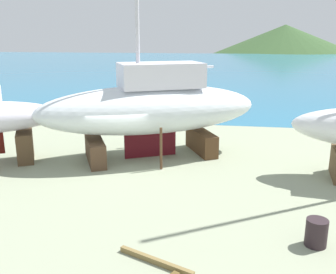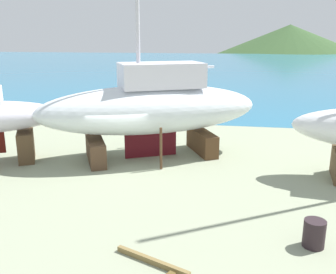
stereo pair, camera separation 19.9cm
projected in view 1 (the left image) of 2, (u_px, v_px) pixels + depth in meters
The scene contains 6 objects.
ground_plane at pixel (88, 209), 12.96m from camera, with size 52.83×52.83×0.00m, color gray.
sea_water at pixel (204, 66), 73.70m from camera, with size 155.08×100.92×0.01m, color teal.
headland_hill at pixel (284, 51), 137.79m from camera, with size 93.77×93.77×18.82m, color #34522A.
sailboat_mid_port at pixel (151, 107), 17.93m from camera, with size 11.07×7.72×16.40m.
barrel_rust_mid at pixel (316, 233), 10.62m from camera, with size 0.61×0.61×0.79m, color #2B1F23.
timber_long_aft at pixel (156, 261), 9.83m from camera, with size 2.26×0.12×0.15m, color olive.
Camera 1 is at (4.53, -15.77, 5.75)m, focal length 40.51 mm.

